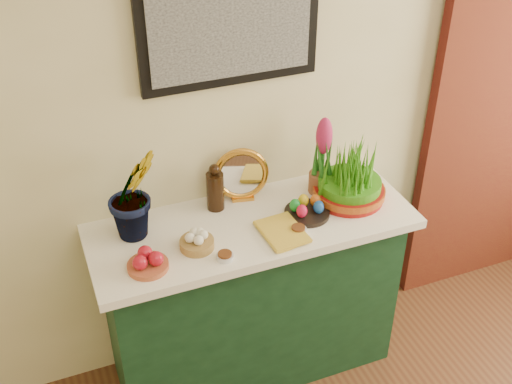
# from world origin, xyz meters

# --- Properties ---
(sideboard) EXTENTS (1.30, 0.45, 0.85)m
(sideboard) POSITION_xyz_m (-0.20, 2.00, 0.42)
(sideboard) COLOR #163D22
(sideboard) RESTS_ON ground
(tablecloth) EXTENTS (1.40, 0.55, 0.04)m
(tablecloth) POSITION_xyz_m (-0.20, 2.00, 0.87)
(tablecloth) COLOR white
(tablecloth) RESTS_ON sideboard
(hyacinth_green) EXTENTS (0.31, 0.28, 0.53)m
(hyacinth_green) POSITION_xyz_m (-0.66, 2.10, 1.15)
(hyacinth_green) COLOR #276B1F
(hyacinth_green) RESTS_ON tablecloth
(apple_bowl) EXTENTS (0.19, 0.19, 0.08)m
(apple_bowl) POSITION_xyz_m (-0.68, 1.87, 0.92)
(apple_bowl) COLOR #AC5030
(apple_bowl) RESTS_ON tablecloth
(garlic_basket) EXTENTS (0.17, 0.17, 0.08)m
(garlic_basket) POSITION_xyz_m (-0.47, 1.92, 0.92)
(garlic_basket) COLOR #A68142
(garlic_basket) RESTS_ON tablecloth
(vinegar_cruet) EXTENTS (0.08, 0.08, 0.22)m
(vinegar_cruet) POSITION_xyz_m (-0.31, 2.15, 0.99)
(vinegar_cruet) COLOR black
(vinegar_cruet) RESTS_ON tablecloth
(mirror) EXTENTS (0.25, 0.10, 0.25)m
(mirror) POSITION_xyz_m (-0.17, 2.19, 1.01)
(mirror) COLOR gold
(mirror) RESTS_ON tablecloth
(book) EXTENTS (0.16, 0.23, 0.03)m
(book) POSITION_xyz_m (-0.20, 1.86, 0.90)
(book) COLOR gold
(book) RESTS_ON tablecloth
(spice_dish_left) EXTENTS (0.07, 0.07, 0.03)m
(spice_dish_left) POSITION_xyz_m (-0.38, 1.81, 0.90)
(spice_dish_left) COLOR silver
(spice_dish_left) RESTS_ON tablecloth
(spice_dish_right) EXTENTS (0.07, 0.07, 0.03)m
(spice_dish_right) POSITION_xyz_m (-0.04, 1.86, 0.90)
(spice_dish_right) COLOR silver
(spice_dish_right) RESTS_ON tablecloth
(egg_plate) EXTENTS (0.26, 0.26, 0.08)m
(egg_plate) POSITION_xyz_m (0.04, 1.96, 0.92)
(egg_plate) COLOR black
(egg_plate) RESTS_ON tablecloth
(hyacinth_pink) EXTENTS (0.11, 0.11, 0.37)m
(hyacinth_pink) POSITION_xyz_m (0.18, 2.10, 1.06)
(hyacinth_pink) COLOR brown
(hyacinth_pink) RESTS_ON tablecloth
(wheatgrass_sabzeh) EXTENTS (0.32, 0.32, 0.26)m
(wheatgrass_sabzeh) POSITION_xyz_m (0.27, 2.00, 1.01)
(wheatgrass_sabzeh) COLOR maroon
(wheatgrass_sabzeh) RESTS_ON tablecloth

